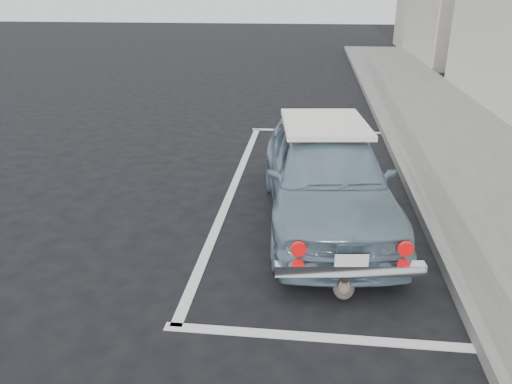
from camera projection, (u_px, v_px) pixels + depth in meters
The scene contains 6 objects.
ground at pixel (275, 302), 5.04m from camera, with size 80.00×80.00×0.00m, color black.
pline_rear at pixel (326, 338), 4.53m from camera, with size 3.00×0.12×0.01m, color silver.
pline_front at pixel (320, 131), 10.95m from camera, with size 3.00×0.12×0.01m, color silver.
pline_side at pixel (233, 188), 7.88m from camera, with size 0.12×7.00×0.01m, color silver.
retro_coupe at pixel (326, 174), 6.55m from camera, with size 2.00×4.04×1.32m.
cat at pixel (344, 286), 5.09m from camera, with size 0.24×0.52×0.28m.
Camera 1 is at (0.28, -4.22, 2.96)m, focal length 35.00 mm.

